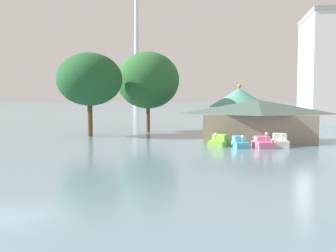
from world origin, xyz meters
The scene contains 9 objects.
ground_plane centered at (0.00, 0.00, 0.00)m, with size 2000.00×2000.00×0.00m, color slate.
pedal_boat_lime centered at (8.76, 28.53, 0.49)m, with size 2.40×3.10×1.53m.
pedal_boat_cyan centered at (10.97, 27.54, 0.47)m, with size 2.00×2.83×1.38m.
pedal_boat_pink centered at (13.45, 27.68, 0.48)m, with size 2.26×3.25×1.74m.
pedal_boat_white centered at (15.34, 28.48, 0.58)m, with size 1.66×2.57×1.55m.
boathouse centered at (13.37, 34.25, 2.69)m, with size 14.04×8.45×5.13m.
green_roof_pavilion centered at (11.68, 50.84, 3.97)m, with size 10.04×10.04×7.70m.
shoreline_tree_tall_left centered at (-9.27, 37.59, 7.92)m, with size 9.10×9.10×11.60m.
shoreline_tree_mid centered at (-2.70, 46.18, 8.17)m, with size 9.88×9.88×12.64m.
Camera 1 is at (9.45, -15.74, 5.12)m, focal length 42.53 mm.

